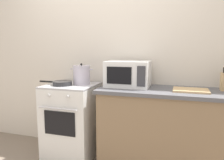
{
  "coord_description": "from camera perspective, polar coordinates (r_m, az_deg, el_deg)",
  "views": [
    {
      "loc": [
        0.92,
        -1.79,
        1.37
      ],
      "look_at": [
        0.18,
        0.6,
        1.0
      ],
      "focal_mm": 34.83,
      "sensor_mm": 36.0,
      "label": 1
    }
  ],
  "objects": [
    {
      "name": "cutting_board",
      "position": [
        2.43,
        19.97,
        -2.53
      ],
      "size": [
        0.36,
        0.26,
        0.02
      ],
      "primitive_type": "cube",
      "color": "tan",
      "rests_on": "countertop_right"
    },
    {
      "name": "countertop_right",
      "position": [
        2.45,
        16.43,
        -2.98
      ],
      "size": [
        1.7,
        0.6,
        0.04
      ],
      "primitive_type": "cube",
      "color": "#59595E",
      "rests_on": "lower_cabinet_right"
    },
    {
      "name": "lower_cabinet_right",
      "position": [
        2.58,
        15.99,
        -13.05
      ],
      "size": [
        1.64,
        0.56,
        0.88
      ],
      "primitive_type": "cube",
      "color": "#8C7051",
      "rests_on": "ground_plane"
    },
    {
      "name": "microwave",
      "position": [
        2.55,
        4.23,
        1.63
      ],
      "size": [
        0.5,
        0.37,
        0.3
      ],
      "color": "white",
      "rests_on": "countertop_right"
    },
    {
      "name": "stock_pot",
      "position": [
        2.74,
        -7.99,
        1.37
      ],
      "size": [
        0.3,
        0.22,
        0.26
      ],
      "color": "silver",
      "rests_on": "stove"
    },
    {
      "name": "stove",
      "position": [
        2.85,
        -10.41,
        -10.31
      ],
      "size": [
        0.6,
        0.64,
        0.92
      ],
      "color": "white",
      "rests_on": "ground_plane"
    },
    {
      "name": "back_wall",
      "position": [
        2.83,
        4.56,
        5.97
      ],
      "size": [
        4.4,
        0.1,
        2.5
      ],
      "primitive_type": "cube",
      "color": "silver",
      "rests_on": "ground_plane"
    },
    {
      "name": "frying_pan",
      "position": [
        2.71,
        -13.04,
        -0.8
      ],
      "size": [
        0.43,
        0.23,
        0.05
      ],
      "color": "#28282B",
      "rests_on": "stove"
    }
  ]
}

